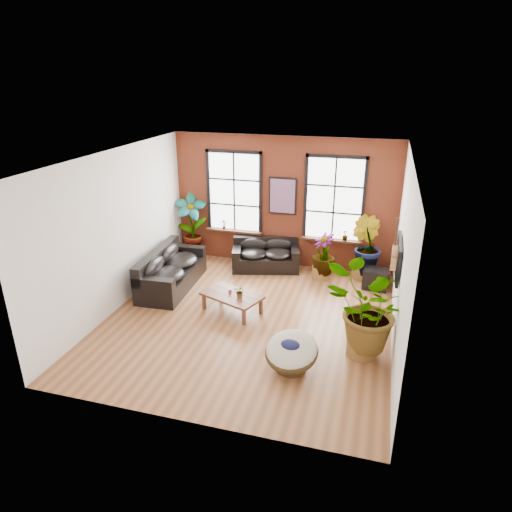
{
  "coord_description": "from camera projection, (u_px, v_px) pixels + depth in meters",
  "views": [
    {
      "loc": [
        2.51,
        -8.29,
        5.0
      ],
      "look_at": [
        0.0,
        0.6,
        1.25
      ],
      "focal_mm": 32.0,
      "sensor_mm": 36.0,
      "label": 1
    }
  ],
  "objects": [
    {
      "name": "sofa_left",
      "position": [
        170.0,
        271.0,
        11.27
      ],
      "size": [
        1.1,
        2.4,
        0.93
      ],
      "rotation": [
        0.0,
        0.0,
        1.62
      ],
      "color": "black",
      "rests_on": "ground"
    },
    {
      "name": "sofa_back",
      "position": [
        266.0,
        255.0,
        12.36
      ],
      "size": [
        1.93,
        1.27,
        0.81
      ],
      "rotation": [
        0.0,
        0.0,
        0.25
      ],
      "color": "black",
      "rests_on": "ground"
    },
    {
      "name": "pot_mid",
      "position": [
        321.0,
        272.0,
        11.82
      ],
      "size": [
        0.58,
        0.58,
        0.34
      ],
      "rotation": [
        0.0,
        0.0,
        0.31
      ],
      "color": "brown",
      "rests_on": "ground"
    },
    {
      "name": "sill_plant_right",
      "position": [
        345.0,
        235.0,
        11.88
      ],
      "size": [
        0.19,
        0.19,
        0.27
      ],
      "primitive_type": "imported",
      "rotation": [
        0.0,
        0.0,
        3.49
      ],
      "color": "#1B4F15",
      "rests_on": "room"
    },
    {
      "name": "pot_back_left",
      "position": [
        192.0,
        251.0,
        13.15
      ],
      "size": [
        0.64,
        0.64,
        0.37
      ],
      "rotation": [
        0.0,
        0.0,
        0.34
      ],
      "color": "brown",
      "rests_on": "ground"
    },
    {
      "name": "floor_plant_mid",
      "position": [
        324.0,
        254.0,
        11.61
      ],
      "size": [
        0.86,
        0.86,
        1.09
      ],
      "primitive_type": "imported",
      "rotation": [
        0.0,
        0.0,
        5.38
      ],
      "color": "#1B4F15",
      "rests_on": "ground"
    },
    {
      "name": "table_plant",
      "position": [
        240.0,
        292.0,
        9.92
      ],
      "size": [
        0.27,
        0.25,
        0.26
      ],
      "primitive_type": "imported",
      "rotation": [
        0.0,
        0.0,
        -0.2
      ],
      "color": "#1B4F15",
      "rests_on": "coffee_table"
    },
    {
      "name": "media_box",
      "position": [
        376.0,
        279.0,
        11.25
      ],
      "size": [
        0.64,
        0.56,
        0.49
      ],
      "rotation": [
        0.0,
        0.0,
        -0.11
      ],
      "color": "black",
      "rests_on": "ground"
    },
    {
      "name": "room",
      "position": [
        250.0,
        242.0,
        9.38
      ],
      "size": [
        6.04,
        6.54,
        3.54
      ],
      "color": "brown",
      "rests_on": "ground"
    },
    {
      "name": "tv_wall_unit",
      "position": [
        397.0,
        258.0,
        9.12
      ],
      "size": [
        0.13,
        1.86,
        1.2
      ],
      "color": "black",
      "rests_on": "room"
    },
    {
      "name": "coffee_table",
      "position": [
        232.0,
        296.0,
        10.1
      ],
      "size": [
        1.49,
        1.17,
        0.5
      ],
      "rotation": [
        0.0,
        0.0,
        -0.38
      ],
      "color": "#522C1D",
      "rests_on": "ground"
    },
    {
      "name": "pot_back_right",
      "position": [
        363.0,
        270.0,
        11.85
      ],
      "size": [
        0.7,
        0.7,
        0.41
      ],
      "rotation": [
        0.0,
        0.0,
        0.29
      ],
      "color": "brown",
      "rests_on": "ground"
    },
    {
      "name": "sill_plant_left",
      "position": [
        224.0,
        224.0,
        12.72
      ],
      "size": [
        0.17,
        0.17,
        0.27
      ],
      "primitive_type": "imported",
      "rotation": [
        0.0,
        0.0,
        0.79
      ],
      "color": "#1B4F15",
      "rests_on": "room"
    },
    {
      "name": "papasan_chair",
      "position": [
        292.0,
        352.0,
        8.11
      ],
      "size": [
        1.11,
        1.13,
        0.72
      ],
      "rotation": [
        0.0,
        0.0,
        -0.18
      ],
      "color": "#3A2A14",
      "rests_on": "ground"
    },
    {
      "name": "poster",
      "position": [
        283.0,
        196.0,
        12.01
      ],
      "size": [
        0.74,
        0.06,
        0.98
      ],
      "color": "black",
      "rests_on": "room"
    },
    {
      "name": "floor_plant_back_left",
      "position": [
        191.0,
        224.0,
        12.82
      ],
      "size": [
        1.07,
        0.9,
        1.74
      ],
      "primitive_type": "imported",
      "rotation": [
        0.0,
        0.0,
        0.35
      ],
      "color": "#1B4F15",
      "rests_on": "ground"
    },
    {
      "name": "pot_right_wall",
      "position": [
        361.0,
        346.0,
        8.58
      ],
      "size": [
        0.71,
        0.71,
        0.41
      ],
      "rotation": [
        0.0,
        0.0,
        -0.36
      ],
      "color": "brown",
      "rests_on": "ground"
    },
    {
      "name": "floor_plant_right_wall",
      "position": [
        367.0,
        311.0,
        8.26
      ],
      "size": [
        1.89,
        1.83,
        1.61
      ],
      "primitive_type": "imported",
      "rotation": [
        0.0,
        0.0,
        3.69
      ],
      "color": "#1B4F15",
      "rests_on": "ground"
    },
    {
      "name": "floor_plant_back_right",
      "position": [
        366.0,
        246.0,
        11.56
      ],
      "size": [
        1.05,
        1.04,
        1.49
      ],
      "primitive_type": "imported",
      "rotation": [
        0.0,
        0.0,
        2.41
      ],
      "color": "#1B4F15",
      "rests_on": "ground"
    }
  ]
}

